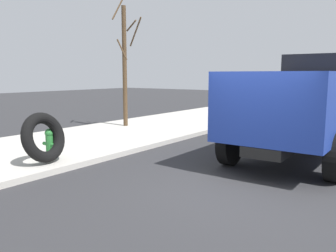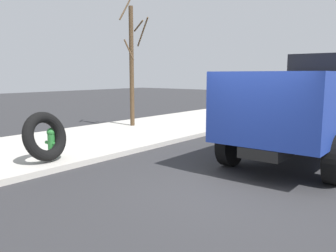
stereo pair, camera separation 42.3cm
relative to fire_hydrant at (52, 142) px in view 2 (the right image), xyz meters
name	(u,v)px [view 2 (the right image)]	position (x,y,z in m)	size (l,w,h in m)	color
ground_plane	(235,193)	(0.95, -4.86, -0.58)	(80.00, 80.00, 0.00)	#2D2D30
sidewalk_curb	(50,147)	(0.95, 1.64, -0.50)	(36.00, 5.00, 0.15)	#BCB7AD
fire_hydrant	(52,142)	(0.00, 0.00, 0.00)	(0.23, 0.52, 0.81)	#2D8438
loose_tire	(45,136)	(-0.31, -0.21, 0.22)	(1.26, 1.26, 0.28)	black
dump_truck_blue	(312,100)	(5.29, -4.97, 1.03)	(7.02, 2.85, 3.00)	#1E3899
bare_tree	(132,63)	(5.61, 2.58, 2.22)	(1.06, 1.12, 5.47)	#4C3823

